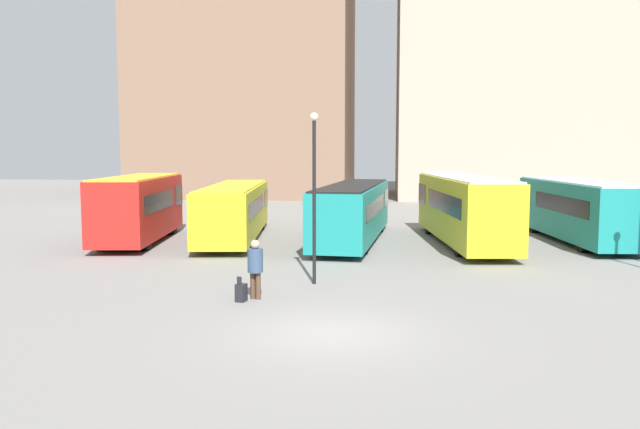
{
  "coord_description": "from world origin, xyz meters",
  "views": [
    {
      "loc": [
        1.32,
        -14.92,
        4.45
      ],
      "look_at": [
        -1.32,
        9.93,
        1.93
      ],
      "focal_mm": 35.0,
      "sensor_mm": 36.0,
      "label": 1
    }
  ],
  "objects_px": {
    "bus_0": "(140,206)",
    "bus_3": "(463,207)",
    "bus_2": "(353,210)",
    "traveler": "(255,264)",
    "bus_1": "(235,209)",
    "suitcase": "(241,292)",
    "bus_4": "(577,208)",
    "lamp_post_2": "(314,184)"
  },
  "relations": [
    {
      "from": "bus_0",
      "to": "bus_3",
      "type": "xyz_separation_m",
      "value": [
        15.87,
        1.03,
        0.03
      ]
    },
    {
      "from": "bus_4",
      "to": "suitcase",
      "type": "xyz_separation_m",
      "value": [
        -13.76,
        -14.19,
        -1.38
      ]
    },
    {
      "from": "bus_1",
      "to": "traveler",
      "type": "height_order",
      "value": "bus_1"
    },
    {
      "from": "bus_1",
      "to": "suitcase",
      "type": "xyz_separation_m",
      "value": [
        3.43,
        -13.28,
        -1.25
      ]
    },
    {
      "from": "bus_4",
      "to": "traveler",
      "type": "distance_m",
      "value": 19.26
    },
    {
      "from": "bus_0",
      "to": "suitcase",
      "type": "height_order",
      "value": "bus_0"
    },
    {
      "from": "bus_1",
      "to": "bus_4",
      "type": "height_order",
      "value": "bus_4"
    },
    {
      "from": "bus_2",
      "to": "bus_4",
      "type": "height_order",
      "value": "bus_4"
    },
    {
      "from": "traveler",
      "to": "bus_4",
      "type": "bearing_deg",
      "value": -28.98
    },
    {
      "from": "bus_0",
      "to": "bus_1",
      "type": "relative_size",
      "value": 0.77
    },
    {
      "from": "bus_0",
      "to": "lamp_post_2",
      "type": "relative_size",
      "value": 1.63
    },
    {
      "from": "bus_1",
      "to": "suitcase",
      "type": "bearing_deg",
      "value": -172.16
    },
    {
      "from": "bus_0",
      "to": "traveler",
      "type": "xyz_separation_m",
      "value": [
        8.25,
        -11.38,
        -0.68
      ]
    },
    {
      "from": "bus_2",
      "to": "traveler",
      "type": "xyz_separation_m",
      "value": [
        -2.3,
        -12.7,
        -0.48
      ]
    },
    {
      "from": "traveler",
      "to": "bus_0",
      "type": "bearing_deg",
      "value": 51.07
    },
    {
      "from": "bus_0",
      "to": "traveler",
      "type": "bearing_deg",
      "value": -151.35
    },
    {
      "from": "bus_3",
      "to": "bus_4",
      "type": "bearing_deg",
      "value": -82.41
    },
    {
      "from": "bus_4",
      "to": "suitcase",
      "type": "relative_size",
      "value": 14.43
    },
    {
      "from": "bus_2",
      "to": "bus_3",
      "type": "distance_m",
      "value": 5.34
    },
    {
      "from": "bus_0",
      "to": "suitcase",
      "type": "distance_m",
      "value": 14.23
    },
    {
      "from": "bus_4",
      "to": "suitcase",
      "type": "bearing_deg",
      "value": 131.06
    },
    {
      "from": "bus_1",
      "to": "lamp_post_2",
      "type": "distance_m",
      "value": 11.95
    },
    {
      "from": "lamp_post_2",
      "to": "suitcase",
      "type": "bearing_deg",
      "value": -124.52
    },
    {
      "from": "traveler",
      "to": "suitcase",
      "type": "xyz_separation_m",
      "value": [
        -0.36,
        -0.37,
        -0.8
      ]
    },
    {
      "from": "bus_0",
      "to": "lamp_post_2",
      "type": "xyz_separation_m",
      "value": [
        9.77,
        -9.02,
        1.62
      ]
    },
    {
      "from": "bus_4",
      "to": "traveler",
      "type": "height_order",
      "value": "bus_4"
    },
    {
      "from": "suitcase",
      "to": "lamp_post_2",
      "type": "distance_m",
      "value": 4.54
    },
    {
      "from": "bus_2",
      "to": "bus_3",
      "type": "relative_size",
      "value": 1.03
    },
    {
      "from": "traveler",
      "to": "lamp_post_2",
      "type": "xyz_separation_m",
      "value": [
        1.52,
        2.36,
        2.3
      ]
    },
    {
      "from": "traveler",
      "to": "lamp_post_2",
      "type": "bearing_deg",
      "value": -17.62
    },
    {
      "from": "bus_1",
      "to": "bus_4",
      "type": "xyz_separation_m",
      "value": [
        17.19,
        0.91,
        0.13
      ]
    },
    {
      "from": "bus_2",
      "to": "bus_0",
      "type": "bearing_deg",
      "value": 101.87
    },
    {
      "from": "bus_1",
      "to": "bus_2",
      "type": "height_order",
      "value": "bus_2"
    },
    {
      "from": "bus_2",
      "to": "bus_4",
      "type": "relative_size",
      "value": 1.11
    },
    {
      "from": "bus_2",
      "to": "suitcase",
      "type": "height_order",
      "value": "bus_2"
    },
    {
      "from": "bus_0",
      "to": "bus_1",
      "type": "distance_m",
      "value": 4.71
    },
    {
      "from": "bus_1",
      "to": "bus_2",
      "type": "bearing_deg",
      "value": -98.6
    },
    {
      "from": "bus_0",
      "to": "traveler",
      "type": "height_order",
      "value": "bus_0"
    },
    {
      "from": "bus_0",
      "to": "suitcase",
      "type": "relative_size",
      "value": 12.02
    },
    {
      "from": "traveler",
      "to": "bus_2",
      "type": "bearing_deg",
      "value": 4.87
    },
    {
      "from": "traveler",
      "to": "suitcase",
      "type": "bearing_deg",
      "value": 151.06
    },
    {
      "from": "bus_3",
      "to": "suitcase",
      "type": "height_order",
      "value": "bus_3"
    }
  ]
}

